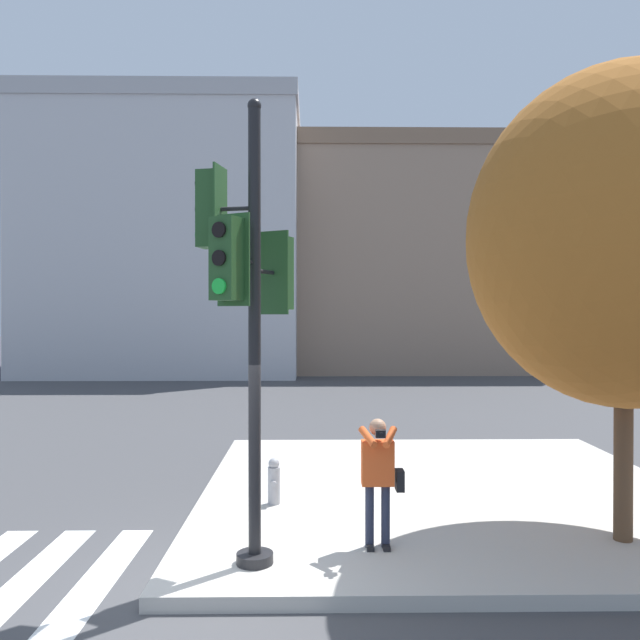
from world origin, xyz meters
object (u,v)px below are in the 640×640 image
object	(u,v)px
person_photographer	(379,471)
fire_hydrant	(274,481)
traffic_signal_pole	(245,290)
street_tree	(624,238)

from	to	relation	value
person_photographer	fire_hydrant	distance (m)	2.37
fire_hydrant	traffic_signal_pole	bearing A→B (deg)	-95.05
traffic_signal_pole	person_photographer	distance (m)	2.80
street_tree	traffic_signal_pole	bearing A→B (deg)	-172.15
traffic_signal_pole	street_tree	distance (m)	4.89
person_photographer	street_tree	distance (m)	4.33
street_tree	person_photographer	bearing A→B (deg)	-176.33
person_photographer	street_tree	bearing A→B (deg)	3.67
person_photographer	street_tree	xyz separation A→B (m)	(3.17, 0.20, 2.94)
traffic_signal_pole	street_tree	world-z (taller)	street_tree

